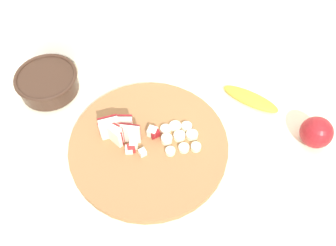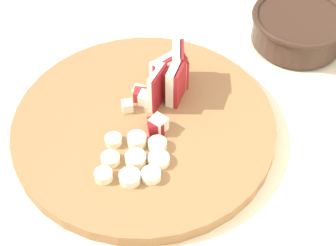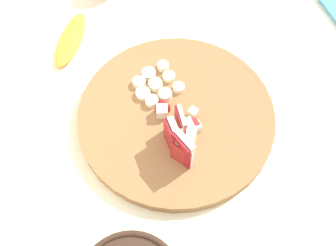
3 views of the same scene
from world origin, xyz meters
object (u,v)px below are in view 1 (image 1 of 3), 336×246
banana_slice_rows (179,137)px  banana_peel (251,99)px  apple_wedge_fan (118,130)px  whole_apple (316,132)px  apple_dice_pile (143,140)px  cutting_board (147,145)px  ceramic_bowl (48,82)px

banana_slice_rows → banana_peel: size_ratio=0.62×
apple_wedge_fan → whole_apple: (0.47, 0.01, -0.01)m
apple_wedge_fan → apple_dice_pile: (0.06, -0.02, -0.02)m
banana_peel → cutting_board: bearing=-151.3°
cutting_board → whole_apple: whole_apple is taller
ceramic_bowl → banana_peel: bearing=-3.4°
apple_dice_pile → whole_apple: bearing=3.1°
banana_peel → apple_dice_pile: bearing=-152.3°
whole_apple → banana_slice_rows: bearing=-178.4°
cutting_board → apple_dice_pile: (-0.01, 0.00, 0.02)m
apple_wedge_fan → banana_peel: apple_wedge_fan is taller
apple_dice_pile → ceramic_bowl: size_ratio=0.49×
apple_dice_pile → banana_slice_rows: size_ratio=0.84×
apple_wedge_fan → banana_slice_rows: size_ratio=1.03×
apple_wedge_fan → whole_apple: 0.47m
cutting_board → apple_wedge_fan: apple_wedge_fan is taller
ceramic_bowl → whole_apple: 0.69m
cutting_board → banana_peel: size_ratio=2.46×
banana_slice_rows → whole_apple: 0.32m
banana_peel → whole_apple: whole_apple is taller
whole_apple → ceramic_bowl: bearing=167.0°
apple_wedge_fan → apple_dice_pile: bearing=-15.3°
whole_apple → banana_peel: bearing=138.1°
apple_dice_pile → whole_apple: size_ratio=1.05×
cutting_board → apple_dice_pile: size_ratio=4.71×
apple_dice_pile → ceramic_bowl: 0.31m
cutting_board → banana_slice_rows: size_ratio=3.94×
cutting_board → apple_wedge_fan: 0.08m
cutting_board → banana_slice_rows: bearing=10.6°
apple_wedge_fan → ceramic_bowl: size_ratio=0.61×
banana_peel → whole_apple: 0.18m
ceramic_bowl → whole_apple: bearing=-13.0°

